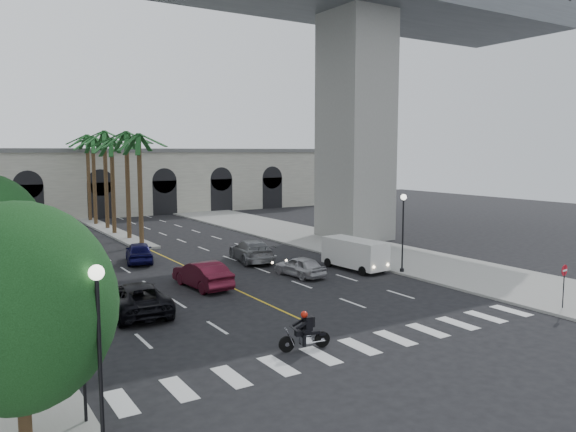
{
  "coord_description": "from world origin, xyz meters",
  "views": [
    {
      "loc": [
        -14.63,
        -19.22,
        8.17
      ],
      "look_at": [
        1.14,
        6.0,
        4.72
      ],
      "focal_mm": 35.0,
      "sensor_mm": 36.0,
      "label": 1
    }
  ],
  "objects_px": {
    "car_d": "(251,251)",
    "lamp_post_left_near": "(99,347)",
    "motorcycle_rider": "(306,332)",
    "do_not_enter_sign": "(564,277)",
    "cargo_van": "(355,253)",
    "traffic_signal_far": "(58,312)",
    "lamp_post_left_far": "(9,238)",
    "car_c": "(136,298)",
    "car_b": "(202,274)",
    "traffic_signal_near": "(83,345)",
    "lamp_post_right": "(403,226)",
    "car_a": "(300,266)",
    "car_e": "(139,252)"
  },
  "relations": [
    {
      "from": "car_b",
      "to": "traffic_signal_near",
      "type": "bearing_deg",
      "value": 50.72
    },
    {
      "from": "lamp_post_left_far",
      "to": "cargo_van",
      "type": "bearing_deg",
      "value": -14.38
    },
    {
      "from": "car_a",
      "to": "do_not_enter_sign",
      "type": "height_order",
      "value": "do_not_enter_sign"
    },
    {
      "from": "lamp_post_left_near",
      "to": "motorcycle_rider",
      "type": "height_order",
      "value": "lamp_post_left_near"
    },
    {
      "from": "lamp_post_left_near",
      "to": "lamp_post_left_far",
      "type": "relative_size",
      "value": 1.0
    },
    {
      "from": "lamp_post_left_near",
      "to": "lamp_post_left_far",
      "type": "xyz_separation_m",
      "value": [
        0.0,
        21.0,
        0.0
      ]
    },
    {
      "from": "car_d",
      "to": "lamp_post_left_near",
      "type": "bearing_deg",
      "value": 64.54
    },
    {
      "from": "traffic_signal_far",
      "to": "car_e",
      "type": "relative_size",
      "value": 0.8
    },
    {
      "from": "lamp_post_left_near",
      "to": "car_d",
      "type": "bearing_deg",
      "value": 53.63
    },
    {
      "from": "traffic_signal_far",
      "to": "car_d",
      "type": "bearing_deg",
      "value": 43.96
    },
    {
      "from": "lamp_post_left_far",
      "to": "car_b",
      "type": "distance_m",
      "value": 11.14
    },
    {
      "from": "traffic_signal_far",
      "to": "lamp_post_left_near",
      "type": "bearing_deg",
      "value": -90.88
    },
    {
      "from": "traffic_signal_near",
      "to": "cargo_van",
      "type": "bearing_deg",
      "value": 32.28
    },
    {
      "from": "traffic_signal_near",
      "to": "cargo_van",
      "type": "height_order",
      "value": "traffic_signal_near"
    },
    {
      "from": "lamp_post_left_far",
      "to": "traffic_signal_far",
      "type": "distance_m",
      "value": 14.52
    },
    {
      "from": "lamp_post_left_near",
      "to": "car_d",
      "type": "relative_size",
      "value": 0.96
    },
    {
      "from": "car_c",
      "to": "car_b",
      "type": "bearing_deg",
      "value": -143.07
    },
    {
      "from": "traffic_signal_far",
      "to": "car_b",
      "type": "bearing_deg",
      "value": 45.55
    },
    {
      "from": "car_c",
      "to": "cargo_van",
      "type": "xyz_separation_m",
      "value": [
        16.0,
        2.37,
        0.38
      ]
    },
    {
      "from": "car_d",
      "to": "motorcycle_rider",
      "type": "bearing_deg",
      "value": 79.43
    },
    {
      "from": "do_not_enter_sign",
      "to": "cargo_van",
      "type": "bearing_deg",
      "value": 94.23
    },
    {
      "from": "car_a",
      "to": "car_e",
      "type": "distance_m",
      "value": 12.62
    },
    {
      "from": "lamp_post_right",
      "to": "cargo_van",
      "type": "xyz_separation_m",
      "value": [
        -1.9,
        2.64,
        -2.04
      ]
    },
    {
      "from": "car_b",
      "to": "car_c",
      "type": "xyz_separation_m",
      "value": [
        -4.99,
        -3.22,
        -0.01
      ]
    },
    {
      "from": "car_d",
      "to": "do_not_enter_sign",
      "type": "bearing_deg",
      "value": 121.18
    },
    {
      "from": "lamp_post_right",
      "to": "car_d",
      "type": "relative_size",
      "value": 0.96
    },
    {
      "from": "lamp_post_left_near",
      "to": "car_b",
      "type": "distance_m",
      "value": 19.38
    },
    {
      "from": "car_a",
      "to": "car_d",
      "type": "xyz_separation_m",
      "value": [
        -0.28,
        6.16,
        0.14
      ]
    },
    {
      "from": "lamp_post_right",
      "to": "car_a",
      "type": "bearing_deg",
      "value": 154.95
    },
    {
      "from": "motorcycle_rider",
      "to": "car_a",
      "type": "distance_m",
      "value": 13.59
    },
    {
      "from": "lamp_post_left_near",
      "to": "do_not_enter_sign",
      "type": "distance_m",
      "value": 23.78
    },
    {
      "from": "lamp_post_right",
      "to": "car_e",
      "type": "height_order",
      "value": "lamp_post_right"
    },
    {
      "from": "car_d",
      "to": "car_e",
      "type": "height_order",
      "value": "car_d"
    },
    {
      "from": "car_c",
      "to": "do_not_enter_sign",
      "type": "distance_m",
      "value": 21.83
    },
    {
      "from": "lamp_post_left_far",
      "to": "lamp_post_right",
      "type": "relative_size",
      "value": 1.0
    },
    {
      "from": "traffic_signal_near",
      "to": "car_b",
      "type": "height_order",
      "value": "traffic_signal_near"
    },
    {
      "from": "lamp_post_left_near",
      "to": "car_c",
      "type": "xyz_separation_m",
      "value": [
        4.91,
        13.27,
        -2.42
      ]
    },
    {
      "from": "car_b",
      "to": "car_e",
      "type": "bearing_deg",
      "value": -89.13
    },
    {
      "from": "car_b",
      "to": "do_not_enter_sign",
      "type": "bearing_deg",
      "value": 129.45
    },
    {
      "from": "traffic_signal_far",
      "to": "car_a",
      "type": "xyz_separation_m",
      "value": [
        16.44,
        9.43,
        -1.84
      ]
    },
    {
      "from": "car_a",
      "to": "car_b",
      "type": "bearing_deg",
      "value": -11.39
    },
    {
      "from": "car_d",
      "to": "cargo_van",
      "type": "bearing_deg",
      "value": 136.63
    },
    {
      "from": "traffic_signal_far",
      "to": "car_c",
      "type": "xyz_separation_m",
      "value": [
        4.81,
        6.77,
        -1.71
      ]
    },
    {
      "from": "car_c",
      "to": "do_not_enter_sign",
      "type": "xyz_separation_m",
      "value": [
        18.74,
        -11.16,
        0.96
      ]
    },
    {
      "from": "lamp_post_right",
      "to": "do_not_enter_sign",
      "type": "height_order",
      "value": "lamp_post_right"
    },
    {
      "from": "do_not_enter_sign",
      "to": "lamp_post_left_far",
      "type": "bearing_deg",
      "value": 134.16
    },
    {
      "from": "car_c",
      "to": "do_not_enter_sign",
      "type": "height_order",
      "value": "do_not_enter_sign"
    },
    {
      "from": "car_a",
      "to": "car_d",
      "type": "bearing_deg",
      "value": -93.99
    },
    {
      "from": "motorcycle_rider",
      "to": "car_a",
      "type": "bearing_deg",
      "value": 67.93
    },
    {
      "from": "car_c",
      "to": "lamp_post_right",
      "type": "bearing_deg",
      "value": -176.74
    }
  ]
}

